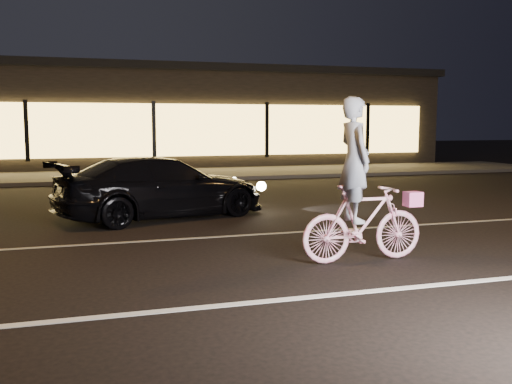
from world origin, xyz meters
name	(u,v)px	position (x,y,z in m)	size (l,w,h in m)	color
ground	(290,263)	(0.00, 0.00, 0.00)	(90.00, 90.00, 0.00)	black
lane_stripe_near	(338,294)	(0.00, -1.50, 0.00)	(60.00, 0.12, 0.01)	silver
lane_stripe_far	(249,235)	(0.00, 2.00, 0.00)	(60.00, 0.10, 0.01)	gray
sidewalk	(161,175)	(0.00, 13.00, 0.06)	(30.00, 4.00, 0.12)	#383533
storefront	(142,117)	(0.00, 18.97, 2.15)	(25.40, 8.42, 4.20)	black
cyclist	(361,204)	(0.94, -0.20, 0.79)	(1.77, 0.61, 2.23)	#F65287
sedan	(162,187)	(-1.14, 4.22, 0.61)	(4.52, 2.84, 1.22)	black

